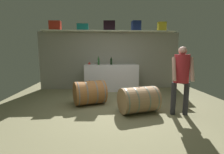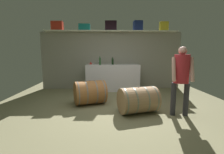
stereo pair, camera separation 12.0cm
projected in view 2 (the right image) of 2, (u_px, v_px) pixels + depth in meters
ground_plane at (114, 103)px, 4.60m from camera, size 6.47×8.38×0.02m
back_wall_panel at (112, 61)px, 6.36m from camera, size 5.27×0.10×2.14m
high_shelf_board at (112, 31)px, 6.05m from camera, size 4.85×0.40×0.03m
toolcase_red at (57, 26)px, 5.95m from camera, size 0.40×0.24×0.32m
toolcase_teal at (84, 27)px, 5.99m from camera, size 0.42×0.22×0.23m
toolcase_black at (111, 26)px, 6.02m from camera, size 0.43×0.30×0.34m
toolcase_navy at (138, 26)px, 6.06m from camera, size 0.32×0.30×0.35m
toolcase_yellow at (164, 26)px, 6.09m from camera, size 0.31×0.23×0.33m
work_cabinet at (113, 77)px, 6.09m from camera, size 1.92×0.61×0.96m
wine_bottle_dark at (113, 61)px, 5.94m from camera, size 0.07×0.07×0.27m
wine_bottle_green at (100, 61)px, 5.82m from camera, size 0.07×0.07×0.30m
wine_glass at (99, 61)px, 6.17m from camera, size 0.08×0.08×0.15m
red_funnel at (91, 63)px, 6.10m from camera, size 0.11×0.11×0.10m
wine_barrel_near at (138, 100)px, 3.84m from camera, size 0.98×0.80×0.61m
wine_barrel_far at (90, 92)px, 4.49m from camera, size 0.96×0.86×0.65m
winemaker_pouring at (181, 74)px, 3.58m from camera, size 0.47×0.40×1.52m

